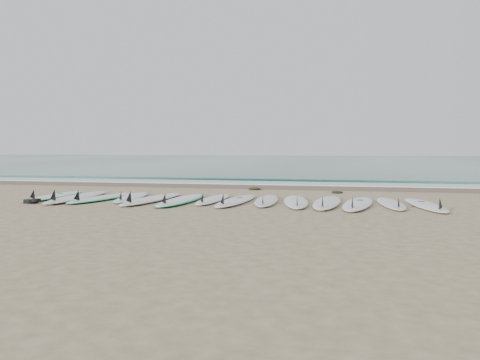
% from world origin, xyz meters
% --- Properties ---
extents(ground, '(120.00, 120.00, 0.00)m').
position_xyz_m(ground, '(0.00, 0.00, 0.00)').
color(ground, tan).
extents(ocean, '(120.00, 55.00, 0.03)m').
position_xyz_m(ocean, '(0.00, 32.50, 0.01)').
color(ocean, '#235A4F').
rests_on(ocean, ground).
extents(wet_sand_band, '(120.00, 1.80, 0.01)m').
position_xyz_m(wet_sand_band, '(0.00, 4.10, 0.01)').
color(wet_sand_band, brown).
rests_on(wet_sand_band, ground).
extents(foam_band, '(120.00, 1.40, 0.04)m').
position_xyz_m(foam_band, '(0.00, 5.50, 0.02)').
color(foam_band, silver).
rests_on(foam_band, ground).
extents(wave_crest, '(120.00, 1.00, 0.10)m').
position_xyz_m(wave_crest, '(0.00, 7.00, 0.05)').
color(wave_crest, '#235A4F').
rests_on(wave_crest, ground).
extents(surfboard_0, '(0.68, 2.47, 0.31)m').
position_xyz_m(surfboard_0, '(-4.33, -0.01, 0.05)').
color(surfboard_0, white).
rests_on(surfboard_0, ground).
extents(surfboard_1, '(0.78, 2.92, 0.37)m').
position_xyz_m(surfboard_1, '(-3.60, -0.23, 0.06)').
color(surfboard_1, white).
rests_on(surfboard_1, ground).
extents(surfboard_2, '(0.98, 2.62, 0.32)m').
position_xyz_m(surfboard_2, '(-2.97, -0.11, 0.05)').
color(surfboard_2, white).
rests_on(surfboard_2, ground).
extents(surfboard_3, '(0.87, 2.46, 0.31)m').
position_xyz_m(surfboard_3, '(-2.34, 0.11, 0.05)').
color(surfboard_3, white).
rests_on(surfboard_3, ground).
extents(surfboard_4, '(0.85, 2.83, 0.36)m').
position_xyz_m(surfboard_4, '(-1.69, -0.21, 0.06)').
color(surfboard_4, white).
rests_on(surfboard_4, ground).
extents(surfboard_5, '(0.72, 2.69, 0.34)m').
position_xyz_m(surfboard_5, '(-0.97, -0.22, 0.05)').
color(surfboard_5, white).
rests_on(surfboard_5, ground).
extents(surfboard_6, '(0.52, 2.32, 0.30)m').
position_xyz_m(surfboard_6, '(-0.30, 0.08, 0.05)').
color(surfboard_6, white).
rests_on(surfboard_6, ground).
extents(surfboard_7, '(0.74, 2.61, 0.33)m').
position_xyz_m(surfboard_7, '(0.29, -0.12, 0.06)').
color(surfboard_7, white).
rests_on(surfboard_7, ground).
extents(surfboard_8, '(0.65, 2.43, 0.31)m').
position_xyz_m(surfboard_8, '(0.96, 0.09, 0.05)').
color(surfboard_8, silver).
rests_on(surfboard_8, ground).
extents(surfboard_9, '(0.81, 2.57, 0.32)m').
position_xyz_m(surfboard_9, '(1.64, -0.02, 0.06)').
color(surfboard_9, white).
rests_on(surfboard_9, ground).
extents(surfboard_10, '(0.75, 2.73, 0.35)m').
position_xyz_m(surfboard_10, '(2.31, -0.05, 0.06)').
color(surfboard_10, white).
rests_on(surfboard_10, ground).
extents(surfboard_11, '(0.95, 2.74, 0.34)m').
position_xyz_m(surfboard_11, '(2.95, -0.14, 0.06)').
color(surfboard_11, white).
rests_on(surfboard_11, ground).
extents(surfboard_12, '(0.63, 2.33, 0.29)m').
position_xyz_m(surfboard_12, '(3.66, 0.10, 0.05)').
color(surfboard_12, white).
rests_on(surfboard_12, ground).
extents(surfboard_13, '(0.83, 2.53, 0.32)m').
position_xyz_m(surfboard_13, '(4.34, -0.04, 0.06)').
color(surfboard_13, white).
rests_on(surfboard_13, ground).
extents(seaweed_near, '(0.37, 0.28, 0.07)m').
position_xyz_m(seaweed_near, '(0.15, 3.13, 0.04)').
color(seaweed_near, black).
rests_on(seaweed_near, ground).
extents(seaweed_far, '(0.32, 0.25, 0.06)m').
position_xyz_m(seaweed_far, '(2.52, 2.61, 0.03)').
color(seaweed_far, black).
rests_on(seaweed_far, ground).
extents(leash_coil, '(0.46, 0.36, 0.11)m').
position_xyz_m(leash_coil, '(-4.15, -1.10, 0.05)').
color(leash_coil, black).
rests_on(leash_coil, ground).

